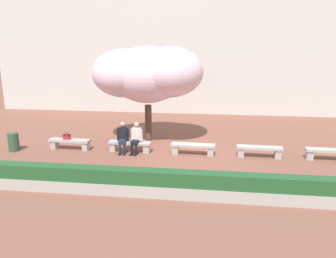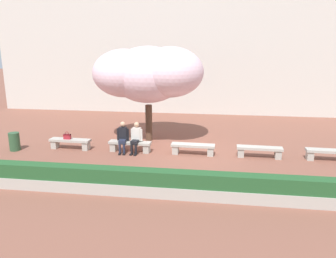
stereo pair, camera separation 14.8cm
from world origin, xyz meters
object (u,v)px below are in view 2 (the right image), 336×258
stone_bench_center (193,148)px  person_seated_right (136,136)px  trash_bin (14,142)px  stone_bench_east_end (330,153)px  person_seated_left (123,136)px  stone_bench_near_east (259,150)px  cherry_tree_main (149,74)px  stone_bench_near_west (130,145)px  handbag (67,136)px  stone_bench_west_end (70,142)px

stone_bench_center → person_seated_right: bearing=-178.7°
trash_bin → stone_bench_east_end: bearing=2.3°
stone_bench_east_end → person_seated_left: person_seated_left is taller
stone_bench_near_east → cherry_tree_main: bearing=160.0°
stone_bench_near_west → handbag: 2.78m
stone_bench_near_west → stone_bench_near_east: bearing=0.0°
cherry_tree_main → trash_bin: 6.49m
stone_bench_west_end → person_seated_left: (2.37, -0.05, 0.40)m
trash_bin → cherry_tree_main: bearing=22.7°
stone_bench_west_end → stone_bench_center: 5.31m
stone_bench_center → trash_bin: (-7.59, -0.51, 0.09)m
stone_bench_near_west → stone_bench_east_end: same height
stone_bench_east_end → person_seated_left: (-8.25, -0.05, 0.40)m
stone_bench_west_end → stone_bench_near_west: bearing=0.0°
stone_bench_east_end → person_seated_right: size_ratio=1.39×
stone_bench_west_end → stone_bench_center: same height
stone_bench_center → stone_bench_east_end: size_ratio=1.00×
stone_bench_near_west → stone_bench_near_east: size_ratio=1.00×
stone_bench_east_end → trash_bin: size_ratio=2.30×
stone_bench_near_east → person_seated_left: bearing=-179.5°
stone_bench_center → person_seated_left: 2.97m
stone_bench_near_east → person_seated_right: person_seated_right is taller
cherry_tree_main → trash_bin: bearing=-157.3°
person_seated_right → handbag: (-3.05, 0.02, -0.12)m
stone_bench_east_end → person_seated_right: (-7.68, -0.05, 0.40)m
stone_bench_east_end → cherry_tree_main: 8.20m
stone_bench_near_west → stone_bench_east_end: size_ratio=1.00×
stone_bench_center → person_seated_left: size_ratio=1.39×
person_seated_left → stone_bench_center: bearing=1.0°
stone_bench_center → stone_bench_east_end: (5.31, 0.00, 0.00)m
stone_bench_center → trash_bin: bearing=-176.1°
stone_bench_near_east → stone_bench_center: bearing=180.0°
stone_bench_west_end → cherry_tree_main: 4.58m
cherry_tree_main → stone_bench_east_end: bearing=-13.2°
stone_bench_near_east → person_seated_left: 5.61m
stone_bench_near_west → handbag: handbag is taller
person_seated_left → cherry_tree_main: cherry_tree_main is taller
stone_bench_center → stone_bench_near_east: (2.66, 0.00, 0.00)m
person_seated_left → trash_bin: (-4.65, -0.46, -0.31)m
stone_bench_near_west → handbag: bearing=-179.4°
stone_bench_center → person_seated_left: (-2.94, -0.05, 0.40)m
person_seated_left → trash_bin: size_ratio=1.65×
stone_bench_west_end → trash_bin: 2.34m
stone_bench_near_east → person_seated_right: bearing=-179.4°
stone_bench_west_end → trash_bin: trash_bin is taller
handbag → person_seated_left: bearing=-0.5°
stone_bench_center → person_seated_right: (-2.37, -0.05, 0.40)m
stone_bench_west_end → stone_bench_center: size_ratio=1.00×
person_seated_left → person_seated_right: size_ratio=1.00×
stone_bench_near_west → person_seated_right: size_ratio=1.39×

